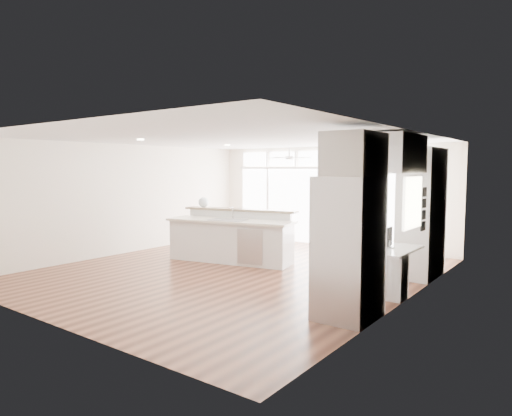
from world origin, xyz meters
The scene contains 24 objects.
floor centered at (0.00, 0.00, -0.01)m, with size 7.00×8.00×0.02m, color #452215.
ceiling centered at (0.00, 0.00, 2.70)m, with size 7.00×8.00×0.02m, color silver.
wall_back centered at (0.00, 4.00, 1.35)m, with size 7.00×0.04×2.70m, color white.
wall_front centered at (0.00, -4.00, 1.35)m, with size 7.00×0.04×2.70m, color white.
wall_left centered at (-3.50, 0.00, 1.35)m, with size 0.04×8.00×2.70m, color white.
wall_right centered at (3.50, 0.00, 1.35)m, with size 0.04×8.00×2.70m, color white.
glass_wall centered at (0.00, 3.94, 1.05)m, with size 5.80×0.06×2.08m, color white.
transom_row centered at (0.00, 3.94, 2.38)m, with size 5.90×0.06×0.40m, color white.
desk_window centered at (3.46, 0.30, 1.55)m, with size 0.04×0.85×0.85m, color white.
ceiling_fan centered at (-0.50, 2.80, 2.48)m, with size 1.16×1.16×0.32m, color silver.
recessed_lights centered at (0.00, 0.20, 2.68)m, with size 3.40×3.00×0.02m, color white.
oven_cabinet centered at (3.17, 1.80, 1.25)m, with size 0.64×1.20×2.50m, color white.
desk_nook centered at (3.13, 0.30, 0.38)m, with size 0.72×1.30×0.76m, color white.
upper_cabinets centered at (3.17, 0.30, 2.35)m, with size 0.64×1.30×0.64m, color white.
refrigerator centered at (3.11, -1.35, 1.00)m, with size 0.76×0.90×2.00m, color #A6A6AB.
fridge_cabinet centered at (3.17, -1.35, 2.30)m, with size 0.64×0.90×0.60m, color white.
framed_photos centered at (3.46, 0.92, 1.40)m, with size 0.06×0.22×0.80m, color black.
kitchen_island centered at (-0.71, 0.67, 0.58)m, with size 2.94×1.11×1.17m, color white.
rug centered at (2.42, 0.76, 0.01)m, with size 0.82×0.59×0.01m, color #362211.
office_chair centered at (2.34, 0.29, 0.47)m, with size 0.48×0.45×0.93m, color black.
fishbowl centered at (-1.72, 0.88, 1.29)m, with size 0.25×0.25×0.25m, color white.
monitor centered at (3.05, 0.30, 0.94)m, with size 0.07×0.44×0.36m, color black.
keyboard centered at (2.88, 0.30, 0.77)m, with size 0.12×0.33×0.02m, color silver.
potted_plant centered at (3.17, 1.80, 2.61)m, with size 0.26×0.28×0.22m, color #285725.
Camera 1 is at (5.81, -7.19, 2.11)m, focal length 32.00 mm.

